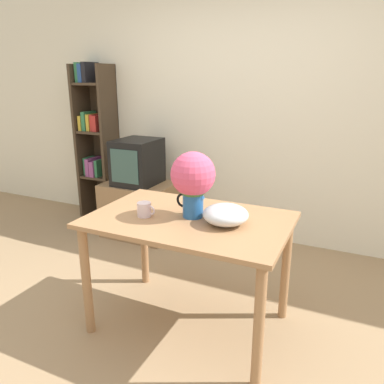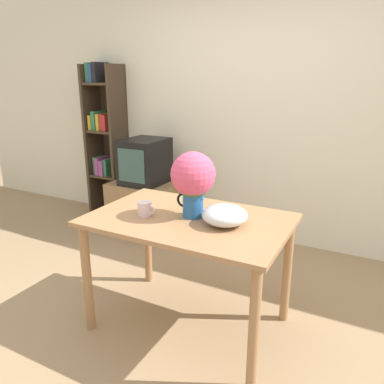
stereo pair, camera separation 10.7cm
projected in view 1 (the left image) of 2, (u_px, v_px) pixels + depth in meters
ground_plane at (155, 330)px, 2.55m from camera, size 12.00×12.00×0.00m
wall_back at (244, 114)px, 3.77m from camera, size 8.00×0.05×2.60m
table at (189, 234)px, 2.43m from camera, size 1.27×0.83×0.79m
flower_vase at (193, 179)px, 2.34m from camera, size 0.28×0.28×0.42m
coffee_mug at (145, 209)px, 2.40m from camera, size 0.13×0.09×0.09m
white_bowl at (226, 215)px, 2.27m from camera, size 0.28×0.28×0.12m
tv_stand at (140, 209)px, 4.04m from camera, size 0.72×0.53×0.58m
tv_set at (138, 162)px, 3.88m from camera, size 0.40×0.48×0.47m
bookshelf at (96, 137)px, 4.42m from camera, size 0.43×0.33×1.81m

